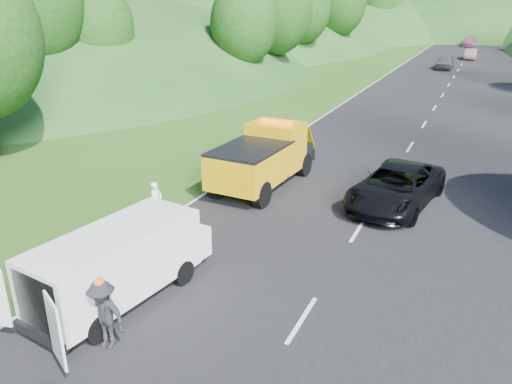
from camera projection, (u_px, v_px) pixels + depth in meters
The scene contains 14 objects.
ground at pixel (235, 263), 15.93m from camera, with size 320.00×320.00×0.00m, color #38661E.
road_surface at pixel (449, 85), 48.61m from camera, with size 14.00×200.00×0.02m, color black.
tree_line_left at pixel (305, 56), 74.14m from camera, with size 14.00×140.00×14.00m, color #245B1A, non-canonical shape.
hills_backdrop at pixel (497, 32), 127.39m from camera, with size 201.00×288.60×44.00m, color #2D5B23, non-canonical shape.
tow_truck at pixel (264, 157), 22.00m from camera, with size 2.76×6.59×2.78m.
white_van at pixel (120, 261), 13.57m from camera, with size 3.38×6.26×2.12m.
woman at pixel (158, 220), 18.95m from camera, with size 0.56×0.41×1.53m, color white.
child at pixel (183, 257), 16.29m from camera, with size 0.48×0.38×1.00m, color tan.
worker at pixel (108, 346), 12.09m from camera, with size 1.15×0.66×1.78m, color black.
suitcase at pixel (132, 219), 18.37m from camera, with size 0.35×0.19×0.56m, color #5B5944.
passing_suv at pixel (394, 205), 20.35m from camera, with size 2.68×5.81×1.61m, color black.
dist_car_a at pixel (444, 69), 59.67m from camera, with size 1.84×4.57×1.56m, color #424145.
dist_car_b at pixel (470, 59), 69.34m from camera, with size 1.49×4.27×1.41m, color brown.
dist_car_c at pixel (469, 47), 87.91m from camera, with size 2.19×5.39×1.56m, color #914866.
Camera 1 is at (6.51, -12.46, 7.87)m, focal length 35.00 mm.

